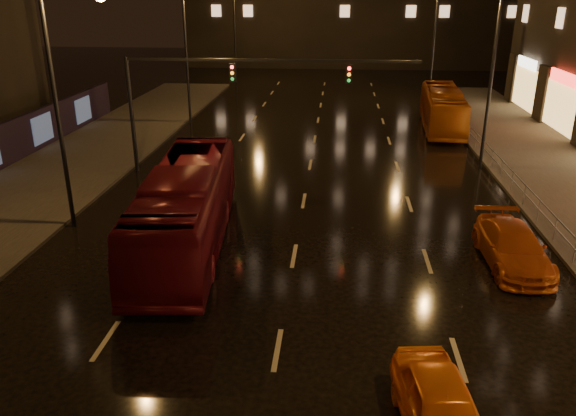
{
  "coord_description": "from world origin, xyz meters",
  "views": [
    {
      "loc": [
        1.47,
        -9.19,
        9.47
      ],
      "look_at": [
        -0.11,
        8.6,
        2.5
      ],
      "focal_mm": 35.0,
      "sensor_mm": 36.0,
      "label": 1
    }
  ],
  "objects": [
    {
      "name": "traffic_signal",
      "position": [
        -5.06,
        20.0,
        4.74
      ],
      "size": [
        15.31,
        0.32,
        6.2
      ],
      "color": "black",
      "rests_on": "ground"
    },
    {
      "name": "bus_red",
      "position": [
        -4.24,
        10.64,
        1.61
      ],
      "size": [
        3.79,
        11.79,
        3.23
      ],
      "primitive_type": "imported",
      "rotation": [
        0.0,
        0.0,
        0.09
      ],
      "color": "#5A0C17",
      "rests_on": "ground"
    },
    {
      "name": "sidewalk_left",
      "position": [
        -13.5,
        15.0,
        0.07
      ],
      "size": [
        7.0,
        70.0,
        0.15
      ],
      "primitive_type": "cube",
      "color": "#38332D",
      "rests_on": "ground"
    },
    {
      "name": "ground",
      "position": [
        0.0,
        20.0,
        0.0
      ],
      "size": [
        140.0,
        140.0,
        0.0
      ],
      "primitive_type": "plane",
      "color": "black",
      "rests_on": "ground"
    },
    {
      "name": "taxi_near",
      "position": [
        4.0,
        1.0,
        0.72
      ],
      "size": [
        2.19,
        4.41,
        1.44
      ],
      "primitive_type": "imported",
      "rotation": [
        0.0,
        0.0,
        0.12
      ],
      "color": "orange",
      "rests_on": "ground"
    },
    {
      "name": "taxi_far",
      "position": [
        8.0,
        10.0,
        0.71
      ],
      "size": [
        2.14,
        4.98,
        1.43
      ],
      "primitive_type": "imported",
      "rotation": [
        0.0,
        0.0,
        0.03
      ],
      "color": "#C85112",
      "rests_on": "ground"
    },
    {
      "name": "railing_right",
      "position": [
        10.2,
        18.0,
        0.9
      ],
      "size": [
        0.05,
        56.0,
        1.0
      ],
      "color": "#99999E",
      "rests_on": "sidewalk_right"
    },
    {
      "name": "bus_curb",
      "position": [
        9.0,
        31.78,
        1.47
      ],
      "size": [
        3.27,
        10.71,
        2.94
      ],
      "primitive_type": "imported",
      "rotation": [
        0.0,
        0.0,
        -0.08
      ],
      "color": "#A34A10",
      "rests_on": "ground"
    }
  ]
}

